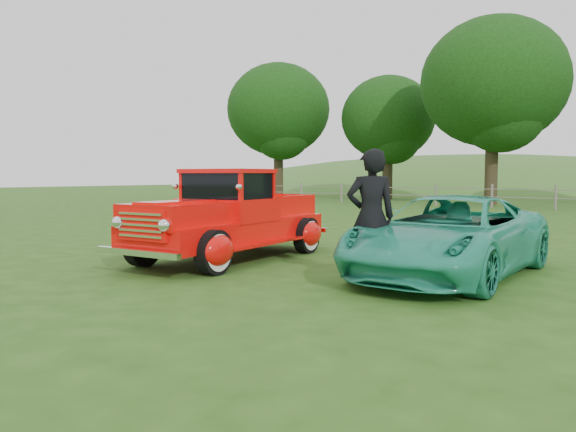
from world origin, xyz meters
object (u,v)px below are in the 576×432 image
Objects in this scene: red_pickup at (230,219)px; tree_far_west at (278,110)px; man at (371,217)px; teal_sedan at (450,236)px; tree_mid_west at (388,118)px; tree_near_west at (494,83)px.

tree_far_west is at bearing 120.98° from red_pickup.
man is at bearing -13.40° from red_pickup.
tree_mid_west is at bearing 118.21° from teal_sedan.
teal_sedan is at bearing -161.83° from man.
tree_far_west reaches higher than teal_sedan.
tree_near_west reaches higher than tree_far_west.
tree_mid_west reaches higher than man.
tree_near_west is 2.03× the size of red_pickup.
tree_near_west is at bearing -3.58° from tree_far_west.
tree_far_west is at bearing 132.12° from teal_sedan.
tree_mid_west reaches higher than teal_sedan.
teal_sedan is at bearing -47.02° from tree_far_west.
tree_far_west is 4.82× the size of man.
tree_far_west is 33.63m from teal_sedan.
man is (3.39, -0.48, 0.23)m from red_pickup.
tree_far_west is 1.94× the size of red_pickup.
red_pickup is 4.22m from teal_sedan.
tree_far_west is 8.30m from tree_mid_west.
teal_sedan is (22.58, -24.23, -5.82)m from tree_far_west.
man is at bearing -49.47° from tree_far_west.
tree_mid_west is 4.11× the size of man.
tree_near_west reaches higher than tree_mid_west.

